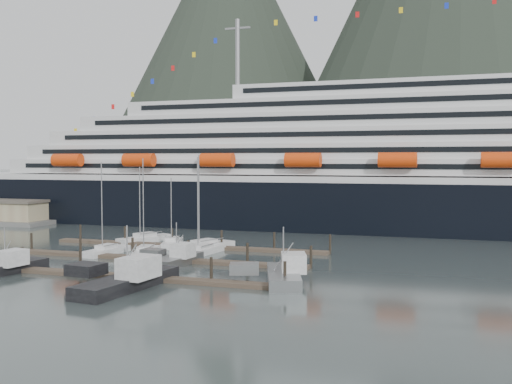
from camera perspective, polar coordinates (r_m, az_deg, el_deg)
ground at (r=83.60m, az=-8.29°, el=-6.92°), size 1600.00×1600.00×0.00m
mountains at (r=678.87m, az=19.93°, el=15.50°), size 870.00×440.00×420.00m
cruise_ship at (r=128.73m, az=15.24°, el=1.86°), size 210.00×30.40×50.30m
dock_near at (r=77.49m, az=-14.92°, el=-7.55°), size 48.18×2.28×3.20m
dock_mid at (r=88.48m, az=-10.27°, el=-6.19°), size 48.18×2.28×3.20m
dock_far at (r=99.95m, az=-6.69°, el=-5.11°), size 48.18×2.28×3.20m
sailboat_a at (r=95.00m, az=-14.08°, el=-5.52°), size 3.48×9.11×14.60m
sailboat_b at (r=92.59m, az=-10.50°, el=-5.71°), size 5.04×9.99×15.16m
sailboat_d at (r=92.42m, az=-5.20°, el=-5.68°), size 3.83×11.27×15.38m
sailboat_e at (r=107.82m, az=-10.53°, el=-4.48°), size 6.66×10.91×13.78m
sailboat_f at (r=101.86m, az=-7.98°, el=-4.90°), size 5.17×9.23×11.97m
sailboat_g at (r=96.73m, az=-4.95°, el=-5.28°), size 6.90×12.01×15.82m
trawler_a at (r=83.31m, az=-22.84°, el=-6.57°), size 8.79×12.10×6.44m
trawler_c at (r=69.46m, az=-12.26°, el=-8.18°), size 11.17×15.73×7.89m
trawler_d at (r=71.48m, az=2.50°, el=-7.85°), size 10.05×12.66×7.23m
trawler_e at (r=83.73m, az=-7.64°, el=-6.32°), size 7.74×10.15×6.43m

